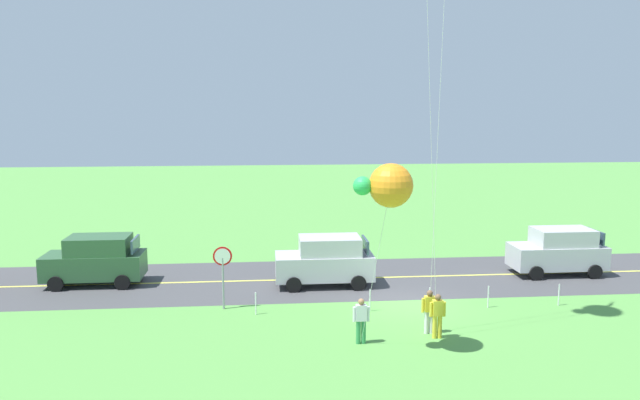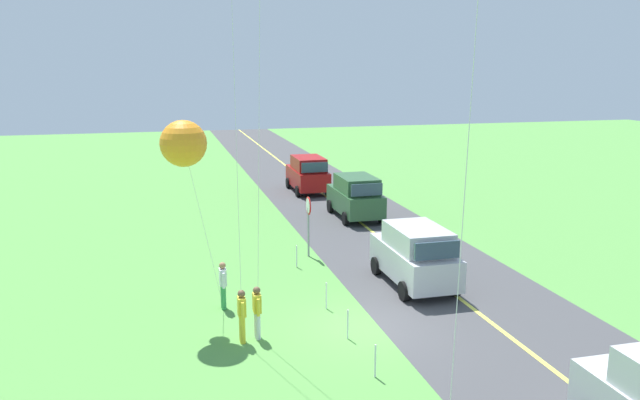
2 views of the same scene
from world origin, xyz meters
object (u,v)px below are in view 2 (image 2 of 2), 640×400
at_px(stop_sign, 308,215).
at_px(person_adult_near, 223,284).
at_px(car_suv_foreground, 415,255).
at_px(car_parked_east_near, 355,196).
at_px(person_child_watcher, 257,311).
at_px(car_parked_east_far, 308,174).
at_px(person_adult_companion, 242,314).
at_px(kite_red_low, 183,143).

xyz_separation_m(stop_sign, person_adult_near, (-4.93, 4.08, -0.94)).
height_order(car_suv_foreground, car_parked_east_near, same).
height_order(car_parked_east_near, stop_sign, stop_sign).
bearing_deg(person_adult_near, person_child_watcher, -165.17).
bearing_deg(person_adult_near, car_parked_east_far, -22.46).
bearing_deg(person_child_watcher, person_adult_companion, -138.43).
height_order(car_parked_east_far, person_adult_companion, car_parked_east_far).
bearing_deg(stop_sign, person_adult_companion, 153.49).
height_order(car_suv_foreground, car_parked_east_far, same).
relative_size(car_suv_foreground, person_adult_companion, 2.75).
xyz_separation_m(car_suv_foreground, car_parked_east_near, (10.42, -1.06, 0.00)).
bearing_deg(stop_sign, person_adult_near, 140.41).
bearing_deg(person_child_watcher, person_adult_near, 127.66).
bearing_deg(car_parked_east_far, person_adult_near, 158.32).
distance_m(stop_sign, person_adult_companion, 8.63).
bearing_deg(car_suv_foreground, person_adult_companion, 115.78).
relative_size(car_suv_foreground, car_parked_east_far, 1.00).
relative_size(car_parked_east_far, person_adult_companion, 2.75).
height_order(person_adult_near, person_child_watcher, same).
distance_m(car_suv_foreground, car_parked_east_far, 17.71).
distance_m(car_suv_foreground, person_child_watcher, 7.01).
xyz_separation_m(person_child_watcher, kite_red_low, (1.92, 1.82, 4.75)).
bearing_deg(car_parked_east_near, person_adult_near, 143.62).
relative_size(person_adult_near, kite_red_low, 0.25).
xyz_separation_m(stop_sign, person_adult_companion, (-7.68, 3.83, -0.94)).
xyz_separation_m(person_adult_near, person_adult_companion, (-2.74, -0.25, 0.00)).
distance_m(person_adult_near, kite_red_low, 4.92).
xyz_separation_m(stop_sign, kite_red_low, (-5.59, 5.18, 3.81)).
xyz_separation_m(car_parked_east_far, person_adult_companion, (-20.97, 6.99, -0.29)).
relative_size(car_parked_east_near, person_adult_near, 2.75).
height_order(car_parked_east_near, person_child_watcher, car_parked_east_near).
relative_size(car_suv_foreground, person_adult_near, 2.75).
distance_m(car_parked_east_near, person_adult_near, 13.59).
relative_size(person_adult_companion, kite_red_low, 0.25).
height_order(stop_sign, person_adult_companion, stop_sign).
bearing_deg(car_suv_foreground, person_adult_near, 94.23).
bearing_deg(person_adult_companion, stop_sign, -151.75).
xyz_separation_m(car_parked_east_far, car_parked_east_near, (-7.29, -0.81, 0.00)).
height_order(person_adult_companion, person_child_watcher, same).
xyz_separation_m(person_adult_companion, kite_red_low, (2.08, 1.35, 4.75)).
height_order(car_suv_foreground, person_child_watcher, car_suv_foreground).
relative_size(person_adult_near, person_adult_companion, 1.00).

